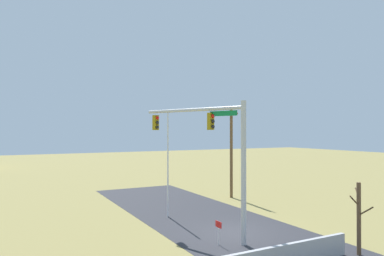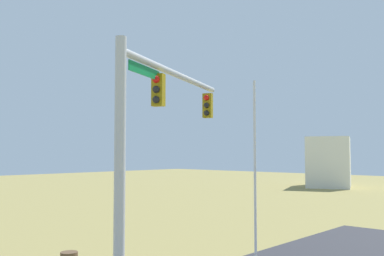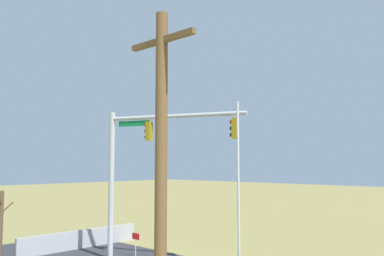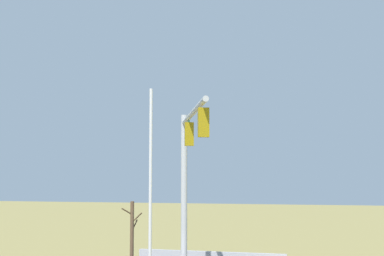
% 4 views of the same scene
% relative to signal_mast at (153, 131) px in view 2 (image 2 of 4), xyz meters
% --- Properties ---
extents(signal_mast, '(6.88, 2.87, 7.52)m').
position_rel_signal_mast_xyz_m(signal_mast, '(0.00, 0.00, 0.00)').
color(signal_mast, '#B2B5BA').
rests_on(signal_mast, ground_plane).
extents(flagpole, '(0.10, 0.10, 7.45)m').
position_rel_signal_mast_xyz_m(flagpole, '(-5.65, -0.36, -1.51)').
color(flagpole, silver).
rests_on(flagpole, ground_plane).
extents(distant_building, '(9.53, 8.05, 6.76)m').
position_rel_signal_mast_xyz_m(distant_building, '(-47.66, -16.81, -1.85)').
color(distant_building, silver).
rests_on(distant_building, ground_plane).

